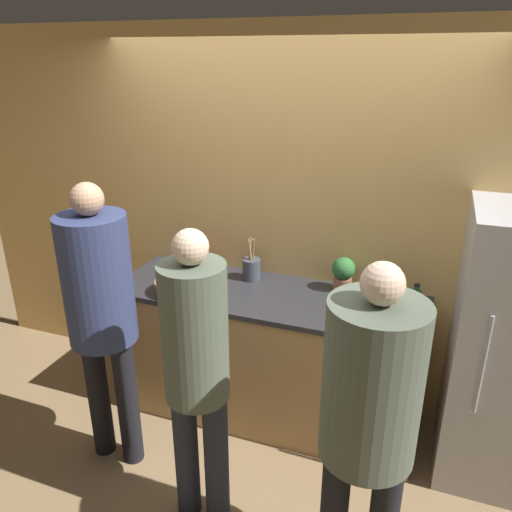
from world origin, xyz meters
The scene contains 12 objects.
ground_plane centered at (0.00, 0.00, 0.00)m, with size 14.00×14.00×0.00m, color #8C704C.
wall_back centered at (0.00, 0.74, 1.30)m, with size 5.20×0.06×2.60m.
counter centered at (0.00, 0.39, 0.47)m, with size 2.05×0.72×0.94m.
person_left centered at (-0.75, -0.34, 1.09)m, with size 0.39×0.39×1.78m.
person_center centered at (-0.04, -0.57, 0.99)m, with size 0.32×0.32×1.69m.
person_right centered at (0.80, -0.67, 1.04)m, with size 0.40×0.40×1.69m.
fruit_bowl centered at (-0.55, 0.20, 0.98)m, with size 0.32×0.32×0.13m.
utensil_crock centered at (-0.18, 0.56, 1.02)m, with size 0.12×0.12×0.30m.
bottle_red centered at (-0.57, 0.57, 1.02)m, with size 0.07×0.07×0.20m.
bottle_green centered at (0.91, 0.52, 1.00)m, with size 0.07×0.07×0.15m.
cup_blue centered at (0.70, 0.47, 0.98)m, with size 0.10×0.10×0.09m.
potted_plant centered at (0.45, 0.60, 1.06)m, with size 0.15×0.15×0.23m.
Camera 1 is at (0.94, -2.40, 2.39)m, focal length 35.00 mm.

